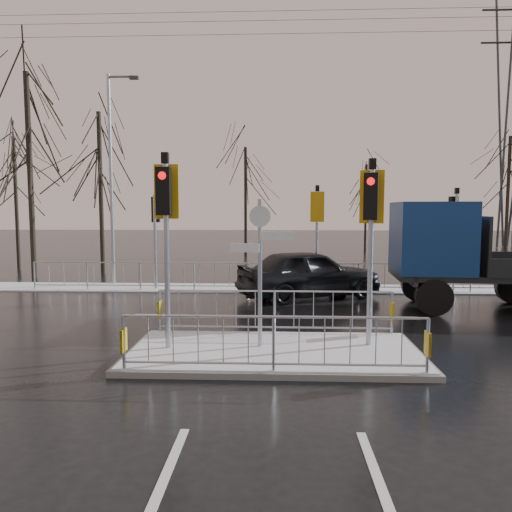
{
  "coord_description": "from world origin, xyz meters",
  "views": [
    {
      "loc": [
        0.06,
        -10.04,
        3.03
      ],
      "look_at": [
        -0.5,
        2.82,
        1.8
      ],
      "focal_mm": 35.0,
      "sensor_mm": 36.0,
      "label": 1
    }
  ],
  "objects_px": {
    "traffic_island": "(274,337)",
    "street_lamp_left": "(113,171)",
    "car_far_lane": "(309,273)",
    "flatbed_truck": "(464,252)"
  },
  "relations": [
    {
      "from": "traffic_island",
      "to": "street_lamp_left",
      "type": "bearing_deg",
      "value": 124.07
    },
    {
      "from": "traffic_island",
      "to": "street_lamp_left",
      "type": "height_order",
      "value": "street_lamp_left"
    },
    {
      "from": "traffic_island",
      "to": "flatbed_truck",
      "type": "relative_size",
      "value": 0.84
    },
    {
      "from": "traffic_island",
      "to": "flatbed_truck",
      "type": "height_order",
      "value": "traffic_island"
    },
    {
      "from": "car_far_lane",
      "to": "street_lamp_left",
      "type": "relative_size",
      "value": 0.6
    },
    {
      "from": "flatbed_truck",
      "to": "traffic_island",
      "type": "bearing_deg",
      "value": -138.03
    },
    {
      "from": "flatbed_truck",
      "to": "street_lamp_left",
      "type": "distance_m",
      "value": 13.16
    },
    {
      "from": "street_lamp_left",
      "to": "traffic_island",
      "type": "bearing_deg",
      "value": -55.93
    },
    {
      "from": "traffic_island",
      "to": "flatbed_truck",
      "type": "distance_m",
      "value": 7.76
    },
    {
      "from": "traffic_island",
      "to": "car_far_lane",
      "type": "bearing_deg",
      "value": 80.3
    }
  ]
}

